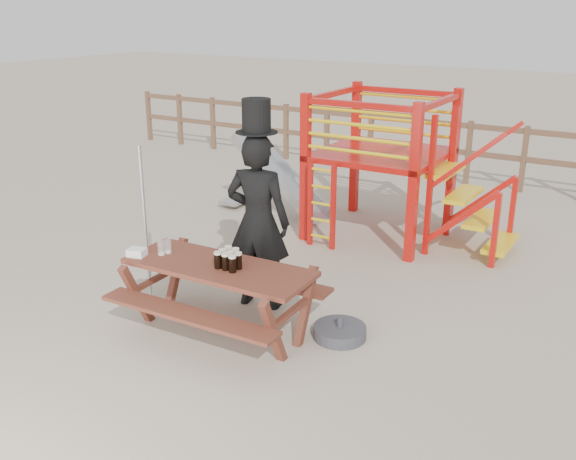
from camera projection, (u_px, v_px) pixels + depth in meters
The scene contains 10 objects.
ground at pixel (222, 327), 6.78m from camera, with size 60.00×60.00×0.00m, color tan.
back_fence at pixel (443, 143), 12.17m from camera, with size 15.09×0.09×1.20m.
playground_fort at pixel (376, 162), 9.25m from camera, with size 4.71×1.84×2.10m.
picnic_table at pixel (219, 290), 6.53m from camera, with size 2.00×1.41×0.76m.
man_with_hat at pixel (258, 217), 6.97m from camera, with size 0.80×0.61×2.32m.
metal_pole at pixel (145, 225), 7.16m from camera, with size 0.04×0.04×1.80m, color #B2B2B7.
parasol_base at pixel (340, 332), 6.56m from camera, with size 0.55×0.55×0.23m.
paper_bag at pixel (137, 252), 6.66m from camera, with size 0.18×0.14×0.08m, color white.
stout_pints at pixel (229, 259), 6.36m from camera, with size 0.26×0.26×0.17m.
empty_glasses at pixel (165, 248), 6.71m from camera, with size 0.10×0.15×0.15m.
Camera 1 is at (3.75, -4.80, 3.24)m, focal length 40.00 mm.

